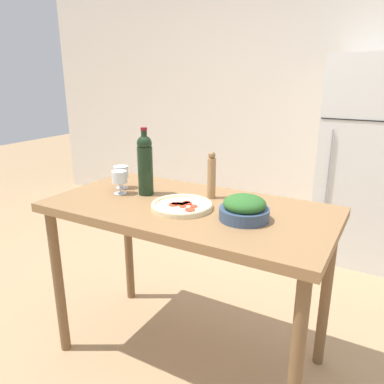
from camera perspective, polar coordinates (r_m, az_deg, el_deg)
The scene contains 10 objects.
ground_plane at distance 2.35m, azimuth -0.48°, elevation -23.50°, with size 14.00×14.00×0.00m, color tan.
wall_back at distance 3.88m, azimuth 16.56°, elevation 13.26°, with size 6.40×0.06×2.60m.
refrigerator at distance 3.46m, azimuth 25.14°, elevation 4.24°, with size 0.70×0.72×1.69m.
prep_counter at distance 1.92m, azimuth -0.54°, elevation -5.04°, with size 1.44×0.73×0.91m.
wine_bottle at distance 2.02m, azimuth -7.15°, elevation 4.30°, with size 0.08×0.08×0.37m.
wine_glass_near at distance 2.07m, azimuth -10.99°, elevation 2.10°, with size 0.08×0.08×0.13m.
wine_glass_far at distance 2.18m, azimuth -10.75°, elevation 2.86°, with size 0.08×0.08×0.13m.
pepper_mill at distance 1.96m, azimuth 2.99°, elevation 2.48°, with size 0.04×0.04×0.25m.
salad_bowl at distance 1.70m, azimuth 7.98°, elevation -2.52°, with size 0.23×0.23×0.12m.
homemade_pizza at distance 1.83m, azimuth -1.55°, elevation -2.08°, with size 0.30×0.30×0.03m.
Camera 1 is at (0.88, -1.54, 1.54)m, focal length 35.00 mm.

